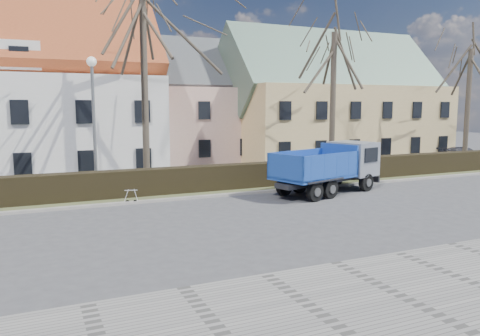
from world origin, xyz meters
name	(u,v)px	position (x,y,z in m)	size (l,w,h in m)	color
ground	(246,218)	(0.00, 0.00, 0.00)	(120.00, 120.00, 0.00)	#424245
sidewalk_near	(399,296)	(0.00, -8.50, 0.04)	(80.00, 5.00, 0.08)	gray
curb_far	(206,196)	(0.00, 4.60, 0.06)	(80.00, 0.30, 0.12)	gray
grass_strip	(196,191)	(0.00, 6.20, 0.05)	(80.00, 3.00, 0.10)	#49512D
hedge	(197,180)	(0.00, 6.00, 0.65)	(60.00, 0.90, 1.30)	black
building_pink	(187,111)	(4.00, 20.00, 4.00)	(10.80, 8.80, 8.00)	#D4A796
building_yellow	(333,108)	(16.00, 17.00, 4.25)	(18.80, 10.80, 8.50)	tan
tree_1	(144,70)	(-2.00, 8.50, 6.33)	(9.20, 9.20, 12.65)	#41382D
tree_2	(333,89)	(10.00, 8.50, 5.50)	(8.00, 8.00, 11.00)	#41382D
tree_3	(468,95)	(22.00, 8.50, 5.23)	(7.60, 7.60, 10.45)	#41382D
dump_truck	(324,168)	(5.80, 3.13, 1.31)	(6.53, 2.42, 2.61)	#163C9A
streetlight	(94,127)	(-4.83, 7.00, 3.41)	(0.53, 0.53, 6.83)	gray
cart_frame	(126,196)	(-3.84, 4.67, 0.37)	(0.80, 0.46, 0.73)	silver
parked_car_b	(464,154)	(23.67, 9.97, 0.59)	(1.66, 4.09, 1.19)	#2D2D36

